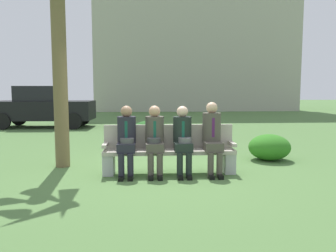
{
  "coord_description": "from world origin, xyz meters",
  "views": [
    {
      "loc": [
        -0.29,
        -6.49,
        1.59
      ],
      "look_at": [
        0.13,
        0.2,
        0.85
      ],
      "focal_mm": 36.77,
      "sensor_mm": 36.0,
      "label": 1
    }
  ],
  "objects_px": {
    "building_backdrop": "(193,21)",
    "shrub_mid_lawn": "(150,133)",
    "seated_man_centerleft": "(155,137)",
    "shrub_near_bench": "(269,147)",
    "park_bench": "(169,150)",
    "seated_man_centerright": "(183,137)",
    "seated_man_leftmost": "(126,137)",
    "seated_man_rightmost": "(212,134)",
    "parked_car_near": "(43,107)",
    "shrub_far_lawn": "(198,136)"
  },
  "relations": [
    {
      "from": "seated_man_centerleft",
      "to": "shrub_far_lawn",
      "type": "height_order",
      "value": "seated_man_centerleft"
    },
    {
      "from": "seated_man_leftmost",
      "to": "shrub_mid_lawn",
      "type": "distance_m",
      "value": 3.27
    },
    {
      "from": "park_bench",
      "to": "parked_car_near",
      "type": "bearing_deg",
      "value": 120.28
    },
    {
      "from": "seated_man_centerright",
      "to": "parked_car_near",
      "type": "relative_size",
      "value": 0.32
    },
    {
      "from": "shrub_mid_lawn",
      "to": "shrub_far_lawn",
      "type": "distance_m",
      "value": 1.33
    },
    {
      "from": "seated_man_rightmost",
      "to": "shrub_mid_lawn",
      "type": "relative_size",
      "value": 1.18
    },
    {
      "from": "seated_man_centerleft",
      "to": "shrub_near_bench",
      "type": "relative_size",
      "value": 1.38
    },
    {
      "from": "park_bench",
      "to": "seated_man_centerright",
      "type": "distance_m",
      "value": 0.39
    },
    {
      "from": "shrub_far_lawn",
      "to": "shrub_mid_lawn",
      "type": "bearing_deg",
      "value": 164.48
    },
    {
      "from": "shrub_mid_lawn",
      "to": "seated_man_centerleft",
      "type": "bearing_deg",
      "value": -89.12
    },
    {
      "from": "seated_man_centerleft",
      "to": "seated_man_rightmost",
      "type": "height_order",
      "value": "seated_man_rightmost"
    },
    {
      "from": "park_bench",
      "to": "seated_man_centerleft",
      "type": "xyz_separation_m",
      "value": [
        -0.27,
        -0.14,
        0.27
      ]
    },
    {
      "from": "park_bench",
      "to": "parked_car_near",
      "type": "distance_m",
      "value": 9.15
    },
    {
      "from": "seated_man_leftmost",
      "to": "building_backdrop",
      "type": "height_order",
      "value": "building_backdrop"
    },
    {
      "from": "parked_car_near",
      "to": "park_bench",
      "type": "bearing_deg",
      "value": -59.72
    },
    {
      "from": "shrub_far_lawn",
      "to": "seated_man_leftmost",
      "type": "bearing_deg",
      "value": -121.41
    },
    {
      "from": "seated_man_centerright",
      "to": "shrub_near_bench",
      "type": "distance_m",
      "value": 2.38
    },
    {
      "from": "parked_car_near",
      "to": "building_backdrop",
      "type": "relative_size",
      "value": 0.27
    },
    {
      "from": "seated_man_leftmost",
      "to": "building_backdrop",
      "type": "xyz_separation_m",
      "value": [
        3.92,
        20.33,
        5.92
      ]
    },
    {
      "from": "seated_man_rightmost",
      "to": "shrub_near_bench",
      "type": "xyz_separation_m",
      "value": [
        1.5,
        1.13,
        -0.46
      ]
    },
    {
      "from": "seated_man_leftmost",
      "to": "seated_man_centerleft",
      "type": "xyz_separation_m",
      "value": [
        0.51,
        -0.0,
        -0.0
      ]
    },
    {
      "from": "park_bench",
      "to": "shrub_mid_lawn",
      "type": "relative_size",
      "value": 2.16
    },
    {
      "from": "seated_man_centerleft",
      "to": "building_backdrop",
      "type": "distance_m",
      "value": 21.45
    },
    {
      "from": "park_bench",
      "to": "seated_man_centerright",
      "type": "relative_size",
      "value": 1.94
    },
    {
      "from": "shrub_far_lawn",
      "to": "parked_car_near",
      "type": "xyz_separation_m",
      "value": [
        -5.57,
        5.17,
        0.52
      ]
    },
    {
      "from": "park_bench",
      "to": "parked_car_near",
      "type": "relative_size",
      "value": 0.62
    },
    {
      "from": "parked_car_near",
      "to": "shrub_near_bench",
      "type": "bearing_deg",
      "value": -44.95
    },
    {
      "from": "seated_man_leftmost",
      "to": "shrub_mid_lawn",
      "type": "relative_size",
      "value": 1.12
    },
    {
      "from": "seated_man_rightmost",
      "to": "shrub_far_lawn",
      "type": "xyz_separation_m",
      "value": [
        0.17,
        2.85,
        -0.43
      ]
    },
    {
      "from": "seated_man_leftmost",
      "to": "shrub_far_lawn",
      "type": "relative_size",
      "value": 1.26
    },
    {
      "from": "seated_man_leftmost",
      "to": "seated_man_centerleft",
      "type": "bearing_deg",
      "value": -0.0
    },
    {
      "from": "shrub_near_bench",
      "to": "parked_car_near",
      "type": "distance_m",
      "value": 9.77
    },
    {
      "from": "shrub_mid_lawn",
      "to": "shrub_far_lawn",
      "type": "relative_size",
      "value": 1.12
    },
    {
      "from": "building_backdrop",
      "to": "shrub_mid_lawn",
      "type": "bearing_deg",
      "value": -101.43
    },
    {
      "from": "seated_man_rightmost",
      "to": "shrub_far_lawn",
      "type": "distance_m",
      "value": 2.89
    },
    {
      "from": "park_bench",
      "to": "shrub_near_bench",
      "type": "relative_size",
      "value": 2.65
    },
    {
      "from": "park_bench",
      "to": "shrub_far_lawn",
      "type": "relative_size",
      "value": 2.42
    },
    {
      "from": "seated_man_centerleft",
      "to": "seated_man_centerright",
      "type": "height_order",
      "value": "seated_man_centerleft"
    },
    {
      "from": "park_bench",
      "to": "shrub_mid_lawn",
      "type": "bearing_deg",
      "value": 95.99
    },
    {
      "from": "seated_man_centerleft",
      "to": "shrub_near_bench",
      "type": "bearing_deg",
      "value": 23.94
    },
    {
      "from": "park_bench",
      "to": "seated_man_leftmost",
      "type": "distance_m",
      "value": 0.84
    },
    {
      "from": "building_backdrop",
      "to": "seated_man_centerleft",
      "type": "bearing_deg",
      "value": -99.52
    },
    {
      "from": "seated_man_leftmost",
      "to": "building_backdrop",
      "type": "distance_m",
      "value": 21.54
    },
    {
      "from": "seated_man_centerright",
      "to": "seated_man_rightmost",
      "type": "bearing_deg",
      "value": 1.34
    },
    {
      "from": "seated_man_leftmost",
      "to": "parked_car_near",
      "type": "bearing_deg",
      "value": 115.45
    },
    {
      "from": "shrub_mid_lawn",
      "to": "seated_man_leftmost",
      "type": "bearing_deg",
      "value": -98.19
    },
    {
      "from": "seated_man_rightmost",
      "to": "parked_car_near",
      "type": "distance_m",
      "value": 9.67
    },
    {
      "from": "seated_man_centerright",
      "to": "seated_man_rightmost",
      "type": "relative_size",
      "value": 0.95
    },
    {
      "from": "seated_man_centerright",
      "to": "seated_man_rightmost",
      "type": "height_order",
      "value": "seated_man_rightmost"
    },
    {
      "from": "seated_man_rightmost",
      "to": "building_backdrop",
      "type": "distance_m",
      "value": 21.29
    }
  ]
}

